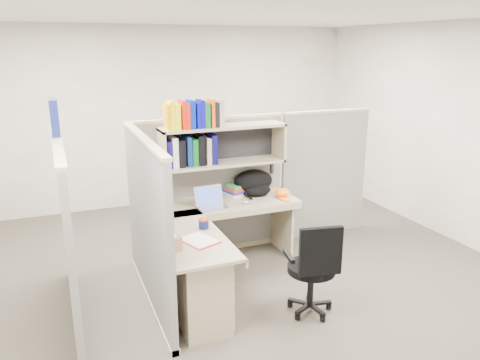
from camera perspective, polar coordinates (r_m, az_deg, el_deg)
name	(u,v)px	position (r m, az deg, el deg)	size (l,w,h in m)	color
ground	(238,285)	(4.98, -0.20, -12.69)	(6.00, 6.00, 0.00)	#332F28
room_shell	(238,131)	(4.44, -0.22, 6.02)	(6.00, 6.00, 6.00)	#ACA79B
cubicle	(190,194)	(4.91, -6.17, -1.66)	(3.79, 1.84, 1.95)	#5C5C58
desk	(209,265)	(4.41, -3.79, -10.25)	(1.74, 1.75, 0.73)	gray
laptop	(212,198)	(4.96, -3.40, -2.21)	(0.31, 0.31, 0.23)	#A9AAAD
backpack	(255,182)	(5.42, 1.89, -0.31)	(0.47, 0.36, 0.28)	black
orange_cap	(282,193)	(5.36, 5.16, -1.56)	(0.18, 0.20, 0.10)	orange
snack_canister	(204,223)	(4.44, -4.46, -5.27)	(0.10, 0.10, 0.10)	#0D1650
tissue_box	(173,240)	(3.99, -8.19, -7.24)	(0.12, 0.12, 0.19)	#987156
mouse	(246,202)	(5.11, 0.73, -2.73)	(0.09, 0.06, 0.03)	#819BB7
paper_cup	(218,194)	(5.30, -2.76, -1.68)	(0.07, 0.07, 0.11)	white
book_stack	(234,190)	(5.42, -0.72, -1.17)	(0.18, 0.25, 0.12)	gray
loose_paper	(199,240)	(4.20, -5.06, -7.28)	(0.23, 0.31, 0.00)	silver
task_chair	(312,282)	(4.39, 8.81, -12.24)	(0.51, 0.47, 0.92)	black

